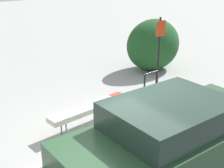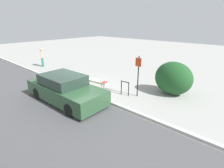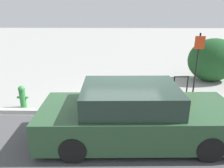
# 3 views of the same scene
# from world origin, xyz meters

# --- Properties ---
(ground_plane) EXTENTS (60.00, 60.00, 0.00)m
(ground_plane) POSITION_xyz_m (0.00, 0.00, 0.00)
(ground_plane) COLOR #9E9E99
(curb) EXTENTS (60.00, 0.20, 0.13)m
(curb) POSITION_xyz_m (0.00, 0.00, 0.07)
(curb) COLOR #B7B7B2
(curb) RESTS_ON ground_plane
(bench) EXTENTS (2.27, 0.63, 0.53)m
(bench) POSITION_xyz_m (-0.17, 1.00, 0.46)
(bench) COLOR gray
(bench) RESTS_ON ground_plane
(bike_rack) EXTENTS (0.55, 0.09, 0.83)m
(bike_rack) POSITION_xyz_m (2.13, 1.38, 0.50)
(bike_rack) COLOR black
(bike_rack) RESTS_ON ground_plane
(sign_post) EXTENTS (0.36, 0.08, 2.30)m
(sign_post) POSITION_xyz_m (2.74, 1.73, 1.38)
(sign_post) COLOR black
(sign_post) RESTS_ON ground_plane
(shrub_hedge) EXTENTS (2.17, 1.60, 1.90)m
(shrub_hedge) POSITION_xyz_m (4.04, 3.38, 0.95)
(shrub_hedge) COLOR #1E4C23
(shrub_hedge) RESTS_ON ground_plane
(parked_car_near) EXTENTS (4.75, 2.01, 1.41)m
(parked_car_near) POSITION_xyz_m (0.26, -1.34, 0.65)
(parked_car_near) COLOR black
(parked_car_near) RESTS_ON ground_plane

